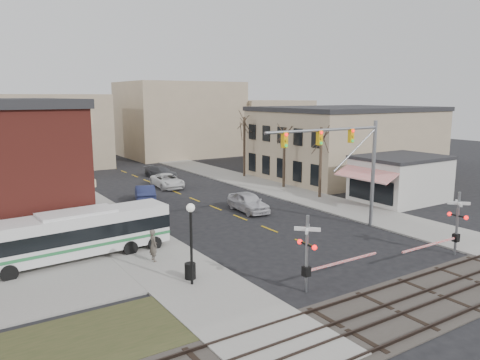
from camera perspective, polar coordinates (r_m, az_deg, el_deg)
name	(u,v)px	position (r m, az deg, el deg)	size (l,w,h in m)	color
ground	(325,251)	(30.68, 10.35, -8.55)	(160.00, 160.00, 0.00)	black
sidewalk_west	(88,208)	(43.44, -18.01, -3.22)	(5.00, 60.00, 0.12)	gray
sidewalk_east	(263,186)	(51.50, 2.81, -0.68)	(5.00, 60.00, 0.12)	gray
ballast_strip	(437,295)	(25.86, 22.89, -12.77)	(160.00, 5.00, 0.06)	#332D28
rail_tracks	(437,293)	(25.83, 22.90, -12.59)	(160.00, 3.91, 0.14)	#2D231E
tan_building	(346,142)	(59.04, 12.77, 4.59)	(20.30, 15.30, 8.50)	gray
awning_shop	(400,178)	(46.31, 18.95, 0.19)	(9.74, 6.20, 4.30)	beige
tree_east_a	(321,163)	(45.45, 9.79, 2.12)	(0.28, 0.28, 6.75)	#382B21
tree_east_b	(284,158)	(50.19, 5.39, 2.71)	(0.28, 0.28, 6.30)	#382B21
tree_east_c	(244,147)	(56.69, 0.52, 4.08)	(0.28, 0.28, 7.20)	#382B21
transit_bus	(78,234)	(29.90, -19.11, -6.18)	(11.23, 3.22, 2.85)	silver
traffic_signal_mast	(347,153)	(34.15, 12.95, 3.18)	(10.20, 0.30, 8.00)	gray
rr_crossing_west	(313,253)	(24.11, 8.91, -8.81)	(5.60, 1.36, 4.00)	gray
rr_crossing_east	(453,225)	(31.62, 24.53, -5.03)	(5.60, 1.36, 4.00)	gray
street_lamp	(191,227)	(24.06, -6.00, -5.71)	(0.44, 0.44, 4.31)	black
trash_bin	(190,271)	(25.61, -6.09, -10.97)	(0.60, 0.60, 0.86)	black
car_a	(248,202)	(40.09, 1.01, -2.69)	(1.96, 4.88, 1.66)	silver
car_b	(145,193)	(44.66, -11.51, -1.59)	(1.70, 4.86, 1.60)	#1D2348
car_c	(167,181)	(51.13, -8.85, -0.10)	(2.45, 5.30, 1.47)	silver
car_d	(161,172)	(57.51, -9.60, 0.96)	(1.89, 4.65, 1.35)	#434448
pedestrian_near	(153,245)	(28.33, -10.51, -7.84)	(0.70, 0.46, 1.93)	#554D44
pedestrian_far	(121,231)	(32.36, -14.36, -6.09)	(0.73, 0.57, 1.51)	#313556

